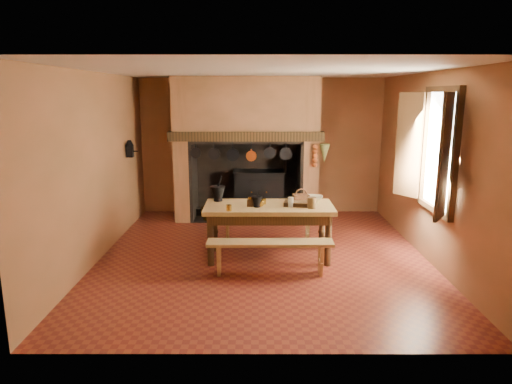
{
  "coord_description": "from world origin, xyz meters",
  "views": [
    {
      "loc": [
        -0.1,
        -6.75,
        2.48
      ],
      "look_at": [
        -0.11,
        0.3,
        0.96
      ],
      "focal_mm": 32.0,
      "sensor_mm": 36.0,
      "label": 1
    }
  ],
  "objects_px": {
    "iron_range": "(259,192)",
    "mixing_bowl": "(312,199)",
    "bench_front": "(270,250)",
    "work_table": "(269,214)",
    "wicker_basket": "(301,198)",
    "coffee_grinder": "(251,202)"
  },
  "relations": [
    {
      "from": "work_table",
      "to": "bench_front",
      "type": "height_order",
      "value": "work_table"
    },
    {
      "from": "mixing_bowl",
      "to": "wicker_basket",
      "type": "distance_m",
      "value": 0.21
    },
    {
      "from": "mixing_bowl",
      "to": "wicker_basket",
      "type": "relative_size",
      "value": 1.28
    },
    {
      "from": "iron_range",
      "to": "bench_front",
      "type": "distance_m",
      "value": 3.21
    },
    {
      "from": "coffee_grinder",
      "to": "wicker_basket",
      "type": "distance_m",
      "value": 0.8
    },
    {
      "from": "work_table",
      "to": "mixing_bowl",
      "type": "height_order",
      "value": "mixing_bowl"
    },
    {
      "from": "mixing_bowl",
      "to": "wicker_basket",
      "type": "bearing_deg",
      "value": -151.0
    },
    {
      "from": "bench_front",
      "to": "mixing_bowl",
      "type": "bearing_deg",
      "value": 53.61
    },
    {
      "from": "mixing_bowl",
      "to": "bench_front",
      "type": "bearing_deg",
      "value": -126.39
    },
    {
      "from": "coffee_grinder",
      "to": "wicker_basket",
      "type": "xyz_separation_m",
      "value": [
        0.77,
        0.21,
        0.01
      ]
    },
    {
      "from": "iron_range",
      "to": "mixing_bowl",
      "type": "distance_m",
      "value": 2.45
    },
    {
      "from": "work_table",
      "to": "wicker_basket",
      "type": "relative_size",
      "value": 7.52
    },
    {
      "from": "work_table",
      "to": "iron_range",
      "type": "bearing_deg",
      "value": 92.88
    },
    {
      "from": "bench_front",
      "to": "wicker_basket",
      "type": "xyz_separation_m",
      "value": [
        0.5,
        0.82,
        0.54
      ]
    },
    {
      "from": "iron_range",
      "to": "coffee_grinder",
      "type": "height_order",
      "value": "iron_range"
    },
    {
      "from": "mixing_bowl",
      "to": "coffee_grinder",
      "type": "bearing_deg",
      "value": -162.11
    },
    {
      "from": "iron_range",
      "to": "mixing_bowl",
      "type": "height_order",
      "value": "iron_range"
    },
    {
      "from": "coffee_grinder",
      "to": "mixing_bowl",
      "type": "height_order",
      "value": "coffee_grinder"
    },
    {
      "from": "bench_front",
      "to": "coffee_grinder",
      "type": "xyz_separation_m",
      "value": [
        -0.27,
        0.62,
        0.53
      ]
    },
    {
      "from": "work_table",
      "to": "coffee_grinder",
      "type": "relative_size",
      "value": 11.73
    },
    {
      "from": "bench_front",
      "to": "iron_range",
      "type": "bearing_deg",
      "value": 92.28
    },
    {
      "from": "work_table",
      "to": "bench_front",
      "type": "xyz_separation_m",
      "value": [
        0.0,
        -0.67,
        -0.34
      ]
    }
  ]
}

